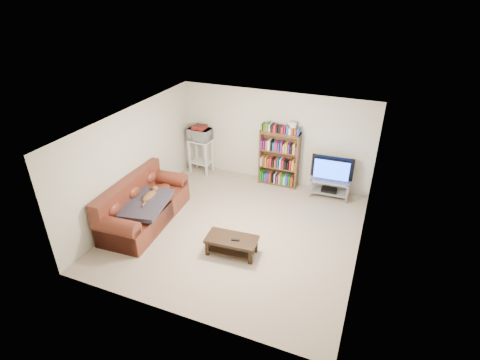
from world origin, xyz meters
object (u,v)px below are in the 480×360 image
at_px(coffee_table, 232,243).
at_px(tv_stand, 330,185).
at_px(bookshelf, 279,158).
at_px(sofa, 142,207).

height_order(coffee_table, tv_stand, tv_stand).
relative_size(coffee_table, bookshelf, 0.71).
bearing_deg(tv_stand, coffee_table, -118.10).
distance_m(coffee_table, bookshelf, 3.09).
distance_m(sofa, bookshelf, 3.61).
bearing_deg(tv_stand, bookshelf, 170.44).
xyz_separation_m(tv_stand, bookshelf, (-1.36, 0.17, 0.43)).
height_order(sofa, bookshelf, bookshelf).
height_order(coffee_table, bookshelf, bookshelf).
bearing_deg(sofa, tv_stand, 31.76).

